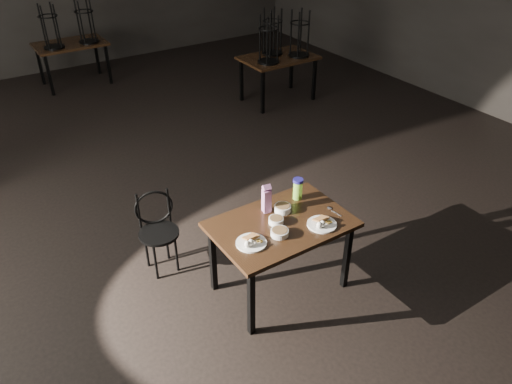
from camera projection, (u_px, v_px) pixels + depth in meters
room at (202, 2)px, 4.44m from camera, size 12.00×12.04×3.22m
main_table at (281, 230)px, 4.36m from camera, size 1.20×0.80×0.75m
plate_left at (251, 242)px, 4.06m from camera, size 0.25×0.25×0.08m
plate_right at (322, 223)px, 4.27m from camera, size 0.26×0.26×0.08m
bowl_near at (276, 220)px, 4.30m from camera, size 0.13×0.13×0.05m
bowl_far at (283, 208)px, 4.44m from camera, size 0.15×0.15×0.06m
bowl_big at (280, 232)px, 4.15m from camera, size 0.15×0.15×0.05m
juice_carton at (267, 199)px, 4.39m from camera, size 0.08×0.08×0.28m
water_bottle at (298, 189)px, 4.58m from camera, size 0.12×0.12×0.21m
spoon at (330, 209)px, 4.49m from camera, size 0.04×0.18×0.01m
bentwood_chair at (157, 225)px, 4.73m from camera, size 0.41×0.40×0.81m
bg_table_right at (279, 55)px, 8.11m from camera, size 1.20×0.80×1.48m
bg_table_far at (70, 43)px, 8.75m from camera, size 1.20×0.80×1.48m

